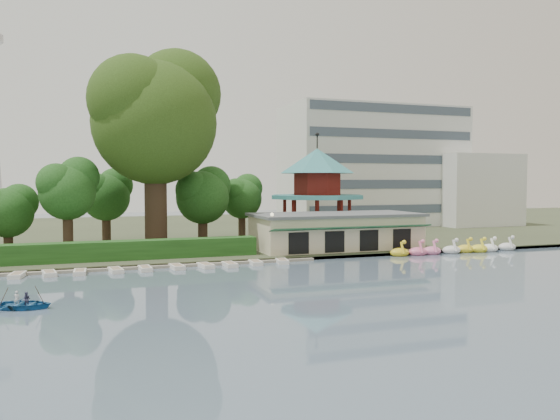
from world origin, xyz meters
name	(u,v)px	position (x,y,z in m)	size (l,w,h in m)	color
ground_plane	(340,297)	(0.00, 0.00, 0.00)	(220.00, 220.00, 0.00)	slate
shore	(197,230)	(0.00, 52.00, 0.20)	(220.00, 70.00, 0.40)	#424930
embankment	(263,260)	(0.00, 17.30, 0.15)	(220.00, 0.60, 0.30)	gray
dock	(136,267)	(-12.00, 17.20, 0.12)	(34.00, 1.60, 0.24)	gray
boathouse	(336,231)	(10.00, 21.97, 2.37)	(18.60, 9.39, 3.90)	beige
pavilion	(317,184)	(12.00, 32.00, 7.48)	(12.40, 12.40, 13.50)	beige
office_building	(389,170)	(32.67, 49.00, 9.73)	(38.00, 18.00, 20.00)	silver
hedge	(100,251)	(-15.00, 20.50, 1.30)	(30.00, 2.00, 1.80)	#23531C
lamp_post	(272,226)	(1.50, 19.00, 3.34)	(0.36, 0.36, 4.28)	black
big_tree	(156,113)	(-8.82, 28.22, 15.37)	(14.84, 13.83, 22.46)	#3A281C
small_trees	(116,195)	(-13.02, 31.43, 6.30)	(38.75, 15.76, 10.00)	#3A281C
swan_boats	(456,249)	(21.99, 16.57, 0.40)	(16.39, 2.11, 1.92)	yellow
moored_rowboats	(130,269)	(-12.67, 15.78, 0.18)	(29.69, 2.77, 0.36)	white
rowboat_with_passengers	(22,300)	(-19.95, 3.53, 0.52)	(5.92, 5.01, 2.01)	#256298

